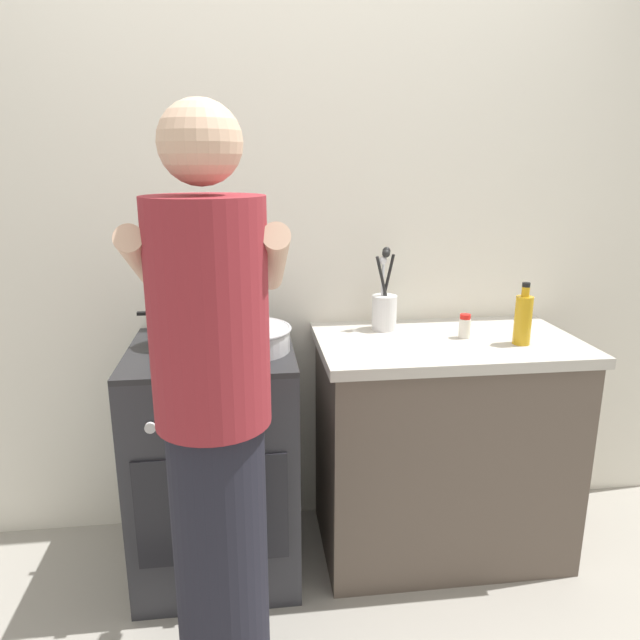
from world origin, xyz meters
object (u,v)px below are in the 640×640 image
(mixing_bowl, at_px, (249,338))
(oil_bottle, at_px, (523,319))
(pot, at_px, (172,328))
(person, at_px, (215,434))
(spice_bottle, at_px, (465,326))
(stove_range, at_px, (216,459))
(utensil_crock, at_px, (384,308))

(mixing_bowl, distance_m, oil_bottle, 1.01)
(pot, xyz_separation_m, person, (0.18, -0.68, -0.11))
(mixing_bowl, xyz_separation_m, spice_bottle, (0.83, 0.05, -0.00))
(spice_bottle, bearing_deg, stove_range, -179.43)
(oil_bottle, height_order, person, person)
(stove_range, bearing_deg, mixing_bowl, -17.67)
(mixing_bowl, distance_m, spice_bottle, 0.83)
(utensil_crock, bearing_deg, stove_range, -166.42)
(stove_range, distance_m, pot, 0.54)
(stove_range, bearing_deg, utensil_crock, 13.58)
(pot, relative_size, spice_bottle, 2.54)
(oil_bottle, bearing_deg, mixing_bowl, 177.19)
(stove_range, relative_size, person, 0.53)
(stove_range, bearing_deg, spice_bottle, 0.57)
(stove_range, height_order, utensil_crock, utensil_crock)
(pot, relative_size, oil_bottle, 1.02)
(stove_range, xyz_separation_m, spice_bottle, (0.97, 0.01, 0.50))
(utensil_crock, height_order, oil_bottle, utensil_crock)
(mixing_bowl, xyz_separation_m, utensil_crock, (0.55, 0.21, 0.04))
(oil_bottle, bearing_deg, utensil_crock, 150.69)
(stove_range, bearing_deg, person, -86.03)
(pot, bearing_deg, spice_bottle, -1.88)
(oil_bottle, bearing_deg, stove_range, 175.31)
(mixing_bowl, bearing_deg, oil_bottle, -2.81)
(mixing_bowl, bearing_deg, spice_bottle, 3.75)
(mixing_bowl, bearing_deg, utensil_crock, 21.07)
(mixing_bowl, bearing_deg, person, -99.36)
(spice_bottle, bearing_deg, pot, 178.12)
(stove_range, distance_m, oil_bottle, 1.28)
(mixing_bowl, xyz_separation_m, oil_bottle, (1.01, -0.05, 0.05))
(spice_bottle, relative_size, person, 0.05)
(pot, xyz_separation_m, utensil_crock, (0.83, 0.12, 0.02))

